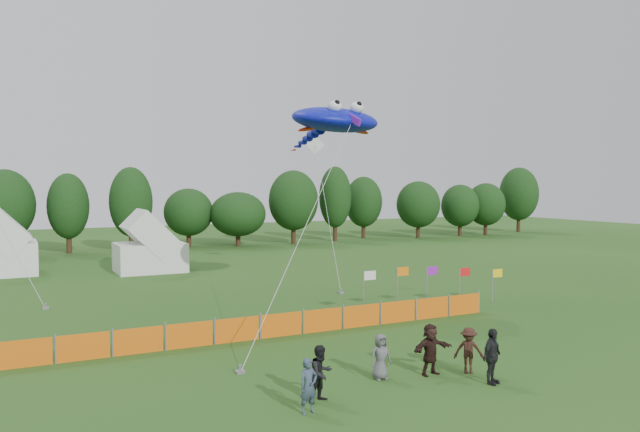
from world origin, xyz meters
name	(u,v)px	position (x,y,z in m)	size (l,w,h in m)	color
ground	(400,378)	(0.00, 0.00, 0.00)	(160.00, 160.00, 0.00)	#234C16
treeline	(156,208)	(1.61, 44.93, 4.18)	(104.57, 8.78, 8.36)	#382314
tent_left	(4,248)	(-11.89, 32.75, 1.96)	(4.39, 4.39, 3.88)	white
tent_right	(150,248)	(-2.21, 29.60, 1.77)	(4.97, 3.98, 3.51)	silver
barrier_fence	(281,325)	(-1.33, 7.06, 0.50)	(21.90, 0.06, 1.00)	#DB5E0C
flag_row	(430,281)	(8.05, 9.04, 1.43)	(8.73, 0.63, 2.28)	gray
spectator_a	(308,386)	(-4.21, -1.54, 0.80)	(0.58, 0.38, 1.59)	#334156
spectator_b	(321,373)	(-3.44, -0.82, 0.85)	(0.83, 0.65, 1.71)	black
spectator_c	(469,350)	(2.39, -0.65, 0.80)	(1.03, 0.59, 1.59)	black
spectator_d	(492,356)	(2.29, -1.91, 0.92)	(1.07, 0.45, 1.83)	black
spectator_e	(381,357)	(-0.69, 0.17, 0.77)	(0.75, 0.49, 1.53)	#525257
spectator_f	(430,349)	(1.09, -0.20, 0.88)	(1.64, 0.52, 1.77)	black
stingray_kite	(333,121)	(4.12, 12.57, 9.92)	(11.92, 16.36, 10.89)	#0E15CC
small_kite_white	(322,181)	(7.28, 20.05, 6.76)	(2.53, 7.24, 9.89)	white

